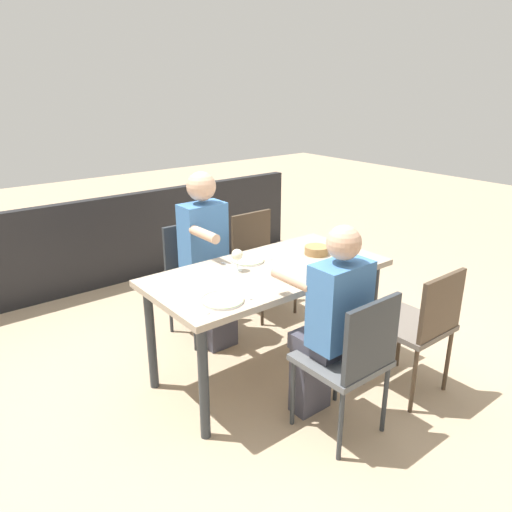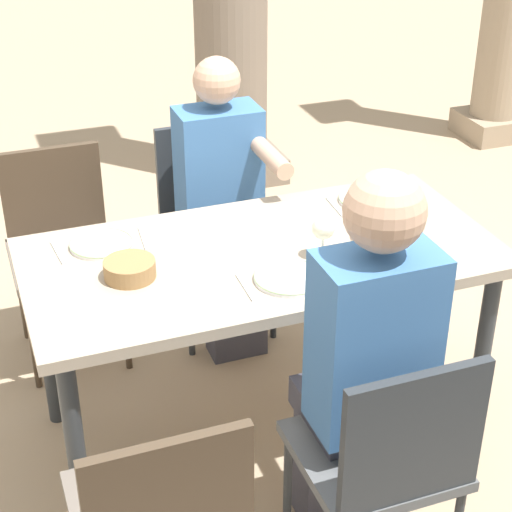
{
  "view_description": "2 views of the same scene",
  "coord_description": "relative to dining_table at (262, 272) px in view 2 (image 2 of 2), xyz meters",
  "views": [
    {
      "loc": [
        1.96,
        2.34,
        1.97
      ],
      "look_at": [
        0.08,
        -0.04,
        0.88
      ],
      "focal_mm": 34.3,
      "sensor_mm": 36.0,
      "label": 1
    },
    {
      "loc": [
        -0.91,
        -2.41,
        2.2
      ],
      "look_at": [
        -0.05,
        -0.07,
        0.81
      ],
      "focal_mm": 59.96,
      "sensor_mm": 36.0,
      "label": 2
    }
  ],
  "objects": [
    {
      "name": "dining_table",
      "position": [
        0.0,
        0.0,
        0.0
      ],
      "size": [
        1.63,
        0.8,
        0.78
      ],
      "color": "tan",
      "rests_on": "ground"
    },
    {
      "name": "wine_glass_1",
      "position": [
        0.18,
        -0.11,
        0.19
      ],
      "size": [
        0.08,
        0.08,
        0.15
      ],
      "color": "white",
      "rests_on": "dining_table"
    },
    {
      "name": "spoon_1",
      "position": [
        0.17,
        -0.21,
        0.09
      ],
      "size": [
        0.03,
        0.17,
        0.01
      ],
      "primitive_type": "cube",
      "rotation": [
        0.0,
        0.0,
        0.11
      ],
      "color": "silver",
      "rests_on": "dining_table"
    },
    {
      "name": "chair_mid_north",
      "position": [
        0.07,
        0.82,
        -0.17
      ],
      "size": [
        0.44,
        0.44,
        0.9
      ],
      "color": "#5B5E61",
      "rests_on": "ground"
    },
    {
      "name": "plate_2",
      "position": [
        0.53,
        0.23,
        0.09
      ],
      "size": [
        0.25,
        0.25,
        0.02
      ],
      "color": "white",
      "rests_on": "dining_table"
    },
    {
      "name": "fork_0",
      "position": [
        -0.66,
        0.23,
        0.09
      ],
      "size": [
        0.03,
        0.17,
        0.01
      ],
      "primitive_type": "cube",
      "rotation": [
        0.0,
        0.0,
        0.08
      ],
      "color": "silver",
      "rests_on": "dining_table"
    },
    {
      "name": "plate_1",
      "position": [
        0.02,
        -0.21,
        0.09
      ],
      "size": [
        0.23,
        0.23,
        0.02
      ],
      "color": "white",
      "rests_on": "dining_table"
    },
    {
      "name": "chair_west_north",
      "position": [
        -0.59,
        0.82,
        -0.17
      ],
      "size": [
        0.44,
        0.44,
        0.88
      ],
      "color": "#6A6158",
      "rests_on": "ground"
    },
    {
      "name": "plate_0",
      "position": [
        -0.51,
        0.23,
        0.09
      ],
      "size": [
        0.22,
        0.22,
        0.02
      ],
      "color": "white",
      "rests_on": "dining_table"
    },
    {
      "name": "spoon_2",
      "position": [
        0.68,
        0.23,
        0.09
      ],
      "size": [
        0.02,
        0.17,
        0.01
      ],
      "primitive_type": "cube",
      "rotation": [
        0.0,
        0.0,
        -0.0
      ],
      "color": "silver",
      "rests_on": "dining_table"
    },
    {
      "name": "fork_2",
      "position": [
        0.38,
        0.23,
        0.09
      ],
      "size": [
        0.03,
        0.17,
        0.01
      ],
      "primitive_type": "cube",
      "rotation": [
        0.0,
        0.0,
        -0.06
      ],
      "color": "silver",
      "rests_on": "dining_table"
    },
    {
      "name": "chair_mid_south",
      "position": [
        0.07,
        -0.82,
        -0.17
      ],
      "size": [
        0.44,
        0.44,
        0.9
      ],
      "color": "#5B5E61",
      "rests_on": "ground"
    },
    {
      "name": "bread_basket",
      "position": [
        -0.47,
        -0.02,
        0.11
      ],
      "size": [
        0.17,
        0.17,
        0.06
      ],
      "primitive_type": "cylinder",
      "color": "#9E7547",
      "rests_on": "dining_table"
    },
    {
      "name": "ground_plane",
      "position": [
        0.0,
        0.0,
        -0.69
      ],
      "size": [
        16.0,
        16.0,
        0.0
      ],
      "primitive_type": "plane",
      "color": "tan"
    },
    {
      "name": "fork_1",
      "position": [
        -0.13,
        -0.21,
        0.09
      ],
      "size": [
        0.02,
        0.17,
        0.01
      ],
      "primitive_type": "cube",
      "rotation": [
        0.0,
        0.0,
        -0.02
      ],
      "color": "silver",
      "rests_on": "dining_table"
    },
    {
      "name": "diner_man_white",
      "position": [
        0.08,
        0.64,
        -0.02
      ],
      "size": [
        0.35,
        0.49,
        1.26
      ],
      "color": "#3F3F4C",
      "rests_on": "ground"
    },
    {
      "name": "diner_woman_green",
      "position": [
        0.08,
        -0.63,
        0.04
      ],
      "size": [
        0.35,
        0.5,
        1.35
      ],
      "color": "#3F3F4C",
      "rests_on": "ground"
    },
    {
      "name": "spoon_0",
      "position": [
        -0.36,
        0.23,
        0.09
      ],
      "size": [
        0.03,
        0.17,
        0.01
      ],
      "primitive_type": "cube",
      "rotation": [
        0.0,
        0.0,
        -0.09
      ],
      "color": "silver",
      "rests_on": "dining_table"
    }
  ]
}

